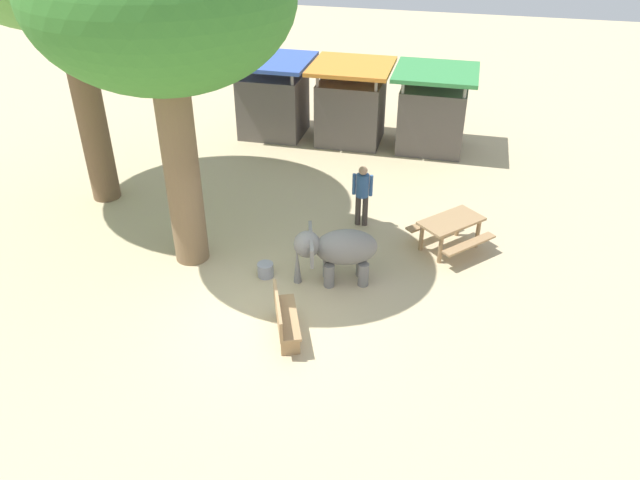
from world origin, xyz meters
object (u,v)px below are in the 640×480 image
market_stall_green (432,114)px  feed_bucket (266,270)px  elephant (337,249)px  market_stall_orange (351,107)px  person_handler (362,191)px  picnic_table_near (451,227)px  wooden_bench (284,317)px  market_stall_blue (273,101)px

market_stall_green → feed_bucket: 8.60m
elephant → feed_bucket: size_ratio=5.13×
elephant → market_stall_orange: size_ratio=0.73×
market_stall_orange → person_handler: bearing=-75.8°
picnic_table_near → feed_bucket: picnic_table_near is taller
elephant → wooden_bench: bearing=57.5°
elephant → market_stall_green: 7.95m
picnic_table_near → market_stall_orange: market_stall_orange is taller
elephant → market_stall_orange: market_stall_orange is taller
person_handler → wooden_bench: size_ratio=1.12×
elephant → feed_bucket: elephant is taller
elephant → picnic_table_near: bearing=-156.7°
wooden_bench → picnic_table_near: bearing=122.0°
elephant → market_stall_orange: bearing=-97.2°
wooden_bench → market_stall_blue: (-3.26, 9.88, 0.67)m
elephant → market_stall_blue: 8.73m
feed_bucket → person_handler: bearing=58.7°
elephant → market_stall_green: bearing=-116.1°
market_stall_orange → picnic_table_near: bearing=-58.9°
person_handler → market_stall_blue: (-3.94, 5.30, 0.19)m
person_handler → market_stall_blue: bearing=-145.6°
elephant → picnic_table_near: 3.01m
wooden_bench → market_stall_orange: market_stall_orange is taller
wooden_bench → feed_bucket: bearing=-173.8°
elephant → person_handler: 2.54m
wooden_bench → feed_bucket: (-0.98, 1.85, -0.31)m
market_stall_orange → feed_bucket: market_stall_orange is taller
picnic_table_near → feed_bucket: size_ratio=5.85×
wooden_bench → market_stall_blue: bearing=176.5°
market_stall_blue → elephant: bearing=-63.8°
person_handler → picnic_table_near: 2.34m
wooden_bench → market_stall_orange: (-0.66, 9.88, 0.67)m
market_stall_blue → feed_bucket: (2.28, -8.03, -0.98)m
market_stall_orange → market_stall_green: bearing=0.0°
wooden_bench → market_stall_blue: market_stall_blue is taller
elephant → wooden_bench: (-0.59, -2.05, -0.34)m
market_stall_green → market_stall_blue: bearing=180.0°
market_stall_blue → market_stall_orange: size_ratio=1.00×
market_stall_blue → market_stall_green: bearing=0.0°
person_handler → market_stall_orange: 5.47m
elephant → market_stall_orange: 7.93m
picnic_table_near → market_stall_orange: (-3.57, 5.91, 0.55)m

